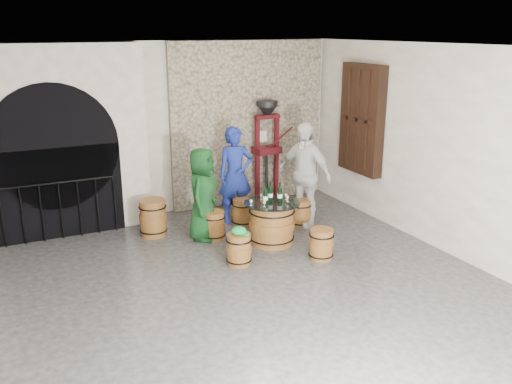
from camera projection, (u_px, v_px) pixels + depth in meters
name	position (u px, v px, depth m)	size (l,w,h in m)	color
ground	(251.00, 303.00, 7.01)	(8.00, 8.00, 0.00)	#29292B
wall_back	(159.00, 130.00, 9.99)	(8.00, 8.00, 0.00)	silver
wall_right	(465.00, 156.00, 7.99)	(8.00, 8.00, 0.00)	silver
ceiling	(251.00, 48.00, 6.07)	(8.00, 8.00, 0.00)	beige
stone_facing_panel	(248.00, 124.00, 10.68)	(3.20, 0.12, 3.18)	#ADA28A
arched_opening	(52.00, 143.00, 8.98)	(3.10, 0.60, 3.19)	silver
shuttered_window	(361.00, 119.00, 9.95)	(0.23, 1.10, 2.00)	black
barrel_table	(272.00, 223.00, 8.87)	(0.91, 0.91, 0.71)	brown
barrel_stool_left	(214.00, 225.00, 9.08)	(0.39, 0.39, 0.48)	brown
barrel_stool_far	(243.00, 212.00, 9.72)	(0.39, 0.39, 0.48)	brown
barrel_stool_right	(301.00, 213.00, 9.69)	(0.39, 0.39, 0.48)	brown
barrel_stool_near_right	(321.00, 244.00, 8.29)	(0.39, 0.39, 0.48)	brown
barrel_stool_near_left	(239.00, 249.00, 8.11)	(0.39, 0.39, 0.48)	brown
green_cap	(239.00, 231.00, 8.02)	(0.26, 0.22, 0.12)	#0D973C
person_green	(203.00, 194.00, 8.95)	(0.76, 0.50, 1.56)	#103917
person_blue	(235.00, 175.00, 9.74)	(0.64, 0.42, 1.75)	navy
person_white	(304.00, 174.00, 9.56)	(1.09, 0.45, 1.86)	silver
wine_bottle_left	(265.00, 196.00, 8.64)	(0.08, 0.08, 0.32)	black
wine_bottle_center	(280.00, 194.00, 8.76)	(0.08, 0.08, 0.32)	black
wine_bottle_right	(270.00, 193.00, 8.79)	(0.08, 0.08, 0.32)	black
tasting_glass_a	(264.00, 204.00, 8.53)	(0.05, 0.05, 0.10)	#A66520
tasting_glass_b	(286.00, 197.00, 8.88)	(0.05, 0.05, 0.10)	#A66520
tasting_glass_c	(261.00, 197.00, 8.88)	(0.05, 0.05, 0.10)	#A66520
tasting_glass_d	(279.00, 195.00, 9.01)	(0.05, 0.05, 0.10)	#A66520
tasting_glass_e	(288.00, 199.00, 8.79)	(0.05, 0.05, 0.10)	#A66520
tasting_glass_f	(251.00, 203.00, 8.59)	(0.05, 0.05, 0.10)	#A66520
side_barrel	(153.00, 218.00, 9.22)	(0.48, 0.48, 0.63)	brown
corking_press	(267.00, 145.00, 10.58)	(0.87, 0.50, 2.08)	#460B14
control_box	(261.00, 136.00, 10.79)	(0.18, 0.10, 0.22)	silver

